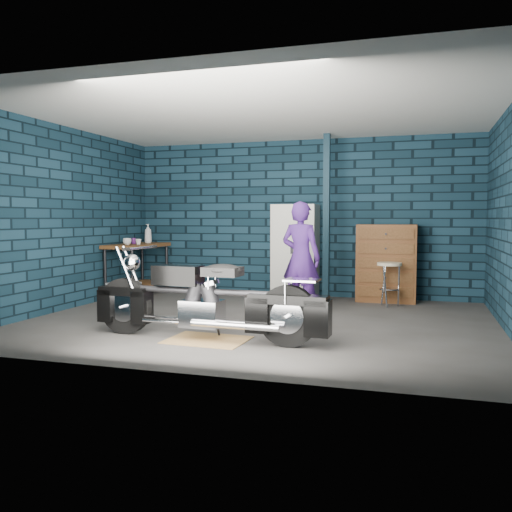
{
  "coord_description": "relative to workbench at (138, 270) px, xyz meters",
  "views": [
    {
      "loc": [
        2.02,
        -6.74,
        1.35
      ],
      "look_at": [
        -0.13,
        0.3,
        0.84
      ],
      "focal_mm": 38.0,
      "sensor_mm": 36.0,
      "label": 1
    }
  ],
  "objects": [
    {
      "name": "tool_chest",
      "position": [
        4.17,
        0.63,
        0.17
      ],
      "size": [
        0.94,
        0.52,
        1.25
      ],
      "primitive_type": "cube",
      "color": "brown",
      "rests_on": "ground"
    },
    {
      "name": "cup_b",
      "position": [
        0.14,
        -0.21,
        0.5
      ],
      "size": [
        0.13,
        0.13,
        0.09
      ],
      "primitive_type": "imported",
      "rotation": [
        0.0,
        0.0,
        -0.35
      ],
      "color": "#C4B694",
      "rests_on": "workbench"
    },
    {
      "name": "workbench",
      "position": [
        0.0,
        0.0,
        0.0
      ],
      "size": [
        0.6,
        1.4,
        0.91
      ],
      "primitive_type": "cube",
      "color": "brown",
      "rests_on": "ground"
    },
    {
      "name": "drip_mat",
      "position": [
        2.45,
        -2.83,
        -0.45
      ],
      "size": [
        0.9,
        0.69,
        0.01
      ],
      "primitive_type": "cube",
      "rotation": [
        0.0,
        0.0,
        -0.04
      ],
      "color": "olive",
      "rests_on": "ground"
    },
    {
      "name": "motorcycle",
      "position": [
        2.45,
        -2.83,
        0.06
      ],
      "size": [
        2.37,
        0.74,
        1.03
      ],
      "primitive_type": null,
      "rotation": [
        0.0,
        0.0,
        -0.04
      ],
      "color": "black",
      "rests_on": "ground"
    },
    {
      "name": "room_walls",
      "position": [
        2.68,
        -1.05,
        1.45
      ],
      "size": [
        6.02,
        5.01,
        2.71
      ],
      "color": "black",
      "rests_on": "ground"
    },
    {
      "name": "storage_bin",
      "position": [
        0.02,
        -0.5,
        -0.31
      ],
      "size": [
        0.48,
        0.34,
        0.3
      ],
      "primitive_type": "cube",
      "color": "gray",
      "rests_on": "ground"
    },
    {
      "name": "mug_purple",
      "position": [
        -0.06,
        -0.01,
        0.51
      ],
      "size": [
        0.09,
        0.09,
        0.1
      ],
      "primitive_type": "cylinder",
      "rotation": [
        0.0,
        0.0,
        0.31
      ],
      "color": "#5B1B6F",
      "rests_on": "workbench"
    },
    {
      "name": "ground",
      "position": [
        2.68,
        -1.6,
        -0.46
      ],
      "size": [
        6.0,
        6.0,
        0.0
      ],
      "primitive_type": "plane",
      "color": "#454240",
      "rests_on": "ground"
    },
    {
      "name": "shop_stool",
      "position": [
        4.25,
        0.12,
        -0.12
      ],
      "size": [
        0.42,
        0.42,
        0.68
      ],
      "primitive_type": null,
      "rotation": [
        0.0,
        0.0,
        0.15
      ],
      "color": "#C4B694",
      "rests_on": "ground"
    },
    {
      "name": "bottle",
      "position": [
        0.01,
        0.38,
        0.62
      ],
      "size": [
        0.15,
        0.15,
        0.34
      ],
      "primitive_type": "imported",
      "rotation": [
        0.0,
        0.0,
        -0.13
      ],
      "color": "gray",
      "rests_on": "workbench"
    },
    {
      "name": "cup_a",
      "position": [
        0.0,
        -0.34,
        0.51
      ],
      "size": [
        0.17,
        0.17,
        0.11
      ],
      "primitive_type": "imported",
      "rotation": [
        0.0,
        0.0,
        0.29
      ],
      "color": "#C4B694",
      "rests_on": "workbench"
    },
    {
      "name": "person",
      "position": [
        3.08,
        -0.88,
        0.34
      ],
      "size": [
        0.65,
        0.51,
        1.59
      ],
      "primitive_type": "imported",
      "rotation": [
        0.0,
        0.0,
        2.9
      ],
      "color": "#421E73",
      "rests_on": "ground"
    },
    {
      "name": "support_post",
      "position": [
        3.23,
        0.35,
        0.9
      ],
      "size": [
        0.1,
        0.1,
        2.7
      ],
      "primitive_type": "cube",
      "color": "#102633",
      "rests_on": "ground"
    },
    {
      "name": "locker",
      "position": [
        2.66,
        0.63,
        0.34
      ],
      "size": [
        0.74,
        0.53,
        1.58
      ],
      "primitive_type": "cube",
      "color": "beige",
      "rests_on": "ground"
    }
  ]
}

